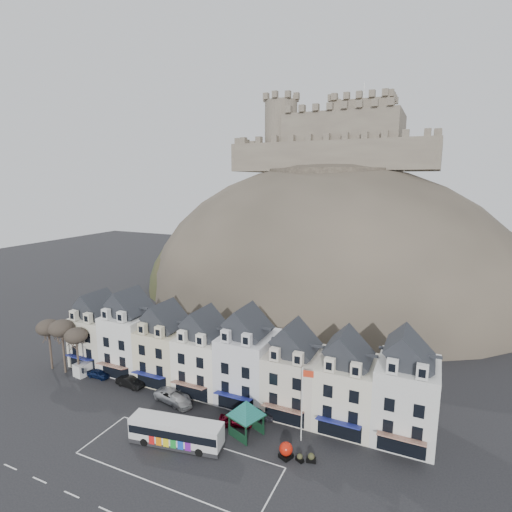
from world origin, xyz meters
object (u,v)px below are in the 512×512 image
(bus, at_px, (176,431))
(white_van, at_px, (89,367))
(bus_shelter, at_px, (246,408))
(flagpole, at_px, (303,400))
(car_white, at_px, (178,400))
(car_navy, at_px, (98,374))
(car_charcoal, at_px, (258,413))
(red_buoy, at_px, (286,450))
(car_black, at_px, (130,382))
(car_maroon, at_px, (236,420))
(car_silver, at_px, (173,396))

(bus, xyz_separation_m, white_van, (-22.89, 8.63, -0.70))
(bus_shelter, height_order, flagpole, flagpole)
(bus, distance_m, car_white, 8.41)
(car_navy, bearing_deg, car_charcoal, -90.27)
(red_buoy, distance_m, car_black, 26.50)
(car_black, bearing_deg, bus, -115.39)
(car_white, bearing_deg, car_navy, 103.66)
(red_buoy, bearing_deg, car_black, 169.59)
(bus_shelter, bearing_deg, bus, -122.33)
(flagpole, relative_size, car_charcoal, 2.11)
(car_white, height_order, car_maroon, car_maroon)
(car_black, height_order, car_white, car_black)
(bus_shelter, xyz_separation_m, red_buoy, (5.69, -1.83, -2.51))
(car_white, relative_size, car_charcoal, 1.05)
(bus, height_order, car_white, bus)
(flagpole, xyz_separation_m, car_maroon, (-8.33, -0.52, -4.49))
(red_buoy, xyz_separation_m, car_silver, (-18.06, 4.18, -0.16))
(car_maroon, bearing_deg, car_black, 67.88)
(car_navy, height_order, car_maroon, car_maroon)
(flagpole, relative_size, car_white, 2.00)
(car_white, bearing_deg, red_buoy, -84.72)
(bus_shelter, bearing_deg, car_silver, -170.63)
(car_black, bearing_deg, car_navy, 93.28)
(white_van, xyz_separation_m, car_white, (18.19, -1.74, -0.33))
(bus_shelter, distance_m, red_buoy, 6.48)
(red_buoy, relative_size, car_black, 0.40)
(bus, relative_size, car_navy, 3.00)
(white_van, bearing_deg, car_black, 3.51)
(flagpole, bearing_deg, car_black, 177.28)
(flagpole, height_order, white_van, flagpole)
(flagpole, relative_size, car_maroon, 2.15)
(bus, height_order, white_van, bus)
(bus_shelter, xyz_separation_m, white_van, (-29.35, 3.67, -2.44))
(white_van, relative_size, car_white, 1.00)
(bus_shelter, xyz_separation_m, car_silver, (-12.37, 2.36, -2.67))
(red_buoy, bearing_deg, car_silver, 166.96)
(red_buoy, height_order, car_charcoal, red_buoy)
(car_maroon, bearing_deg, bus_shelter, -137.40)
(bus_shelter, relative_size, car_maroon, 1.55)
(car_navy, relative_size, car_white, 0.81)
(red_buoy, bearing_deg, bus_shelter, 162.20)
(bus, xyz_separation_m, car_maroon, (4.49, 6.13, -0.97))
(red_buoy, distance_m, car_silver, 18.54)
(bus_shelter, relative_size, car_navy, 1.77)
(car_maroon, bearing_deg, bus, 127.20)
(car_navy, xyz_separation_m, car_maroon, (24.75, -1.90, 0.09))
(car_white, relative_size, car_maroon, 1.08)
(bus_shelter, height_order, car_charcoal, bus_shelter)
(car_black, bearing_deg, car_white, -92.11)
(bus_shelter, xyz_separation_m, car_navy, (-26.72, 3.07, -2.81))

